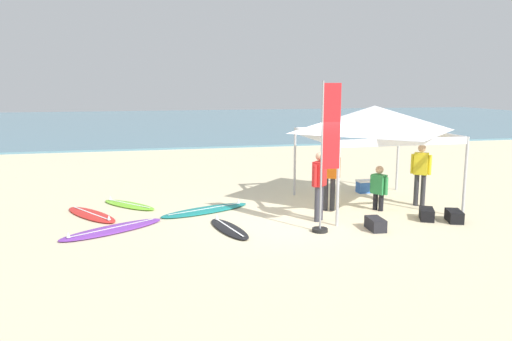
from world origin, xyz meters
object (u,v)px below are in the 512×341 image
Objects in this scene: surfboard_lime at (129,205)px; person_orange at (330,174)px; person_yellow at (421,171)px; surfboard_teal at (206,210)px; banner_flag at (326,164)px; person_green at (379,186)px; canopy_tent at (374,119)px; surfboard_purple at (112,229)px; surfboard_black at (229,229)px; gear_bag_on_sand at (375,224)px; gear_bag_near_tent at (454,216)px; person_red at (319,181)px; cooler_box at (365,186)px; surfboard_red at (91,215)px; gear_bag_by_pole at (427,214)px.

person_orange is (5.21, -1.68, 0.95)m from surfboard_lime.
person_yellow is at bearing -12.67° from surfboard_lime.
surfboard_teal is 0.78× the size of banner_flag.
surfboard_lime is 6.82m from person_green.
banner_flag is at bearing -136.03° from canopy_tent.
surfboard_black is at bearing -11.62° from surfboard_purple.
person_orange is at bearing 101.62° from gear_bag_on_sand.
gear_bag_near_tent is 1.00× the size of gear_bag_on_sand.
gear_bag_near_tent reaches higher than surfboard_lime.
person_green reaches higher than surfboard_black.
canopy_tent reaches higher than person_red.
cooler_box is (4.81, 3.02, 0.16)m from surfboard_black.
surfboard_purple and surfboard_red have the same top height.
surfboard_black is 3.28m from person_orange.
surfboard_teal is (2.00, -1.05, -0.00)m from surfboard_lime.
person_orange is 3.42× the size of cooler_box.
gear_bag_near_tent is at bearing -22.07° from surfboard_teal.
surfboard_red and surfboard_teal have the same top height.
person_red is (5.50, -1.72, 0.95)m from surfboard_red.
person_orange is 2.03m from banner_flag.
person_yellow is at bearing -6.96° from surfboard_teal.
cooler_box is (0.61, 2.11, -0.46)m from person_green.
person_orange is at bearing -7.61° from surfboard_red.
canopy_tent is 2.05× the size of person_yellow.
canopy_tent is 2.74m from cooler_box.
gear_bag_on_sand is (3.30, -0.74, 0.10)m from surfboard_black.
person_green is 2.40× the size of cooler_box.
person_green is (4.50, -0.91, 0.62)m from surfboard_teal.
surfboard_black is 1.85m from surfboard_teal.
gear_bag_near_tent is 1.00× the size of gear_bag_by_pole.
surfboard_lime is 0.53× the size of banner_flag.
person_yellow is 1.68m from gear_bag_by_pole.
surfboard_black is 1.13× the size of person_yellow.
gear_bag_by_pole is (-0.58, -1.33, -0.85)m from person_yellow.
surfboard_lime is 3.68m from surfboard_black.
surfboard_red is 3.59× the size of gear_bag_on_sand.
surfboard_red is 7.07m from gear_bag_on_sand.
surfboard_red is 3.59× the size of gear_bag_by_pole.
gear_bag_by_pole is (7.25, -3.09, 0.10)m from surfboard_lime.
surfboard_purple is at bearing -161.52° from cooler_box.
person_red is at bearing 165.74° from gear_bag_near_tent.
canopy_tent reaches higher than person_orange.
surfboard_red is at bearing 157.13° from gear_bag_on_sand.
gear_bag_on_sand is (-1.64, -0.52, 0.00)m from gear_bag_by_pole.
surfboard_red is 1.26× the size of person_red.
surfboard_teal is at bearing 144.60° from gear_bag_on_sand.
canopy_tent is at bearing -4.39° from surfboard_teal.
gear_bag_near_tent is at bearing -5.51° from surfboard_black.
cooler_box reaches higher than gear_bag_near_tent.
surfboard_black is at bearing 174.49° from gear_bag_near_tent.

